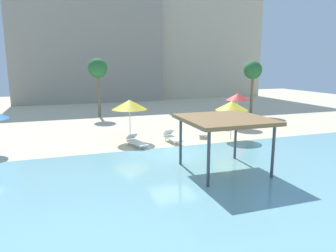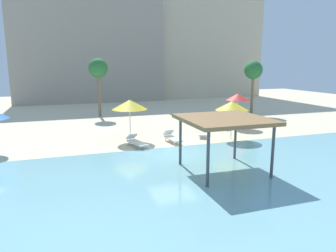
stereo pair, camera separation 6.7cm
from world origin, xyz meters
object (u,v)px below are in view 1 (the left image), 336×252
at_px(beach_umbrella_yellow_3, 130,105).
at_px(lounge_chair_3, 136,141).
at_px(lounge_chair_0, 203,131).
at_px(palm_tree_0, 253,71).
at_px(beach_umbrella_yellow_0, 232,106).
at_px(palm_tree_1, 98,69).
at_px(shade_pavilion, 225,121).
at_px(lounge_chair_1, 218,124).
at_px(beach_umbrella_red_2, 238,97).
at_px(lounge_chair_2, 172,137).

relative_size(beach_umbrella_yellow_3, lounge_chair_3, 1.41).
height_order(lounge_chair_0, palm_tree_0, palm_tree_0).
bearing_deg(beach_umbrella_yellow_0, beach_umbrella_yellow_3, 163.81).
xyz_separation_m(beach_umbrella_yellow_0, palm_tree_1, (-7.57, 12.79, 2.32)).
distance_m(shade_pavilion, lounge_chair_1, 10.79).
xyz_separation_m(beach_umbrella_yellow_3, palm_tree_0, (14.74, 7.59, 2.00)).
bearing_deg(beach_umbrella_yellow_3, palm_tree_1, 94.25).
bearing_deg(beach_umbrella_red_2, lounge_chair_0, -152.24).
height_order(beach_umbrella_yellow_3, lounge_chair_1, beach_umbrella_yellow_3).
relative_size(lounge_chair_2, palm_tree_0, 0.35).
bearing_deg(palm_tree_0, beach_umbrella_yellow_0, -129.87).
distance_m(lounge_chair_2, palm_tree_1, 13.47).
bearing_deg(lounge_chair_2, palm_tree_0, 121.10).
height_order(palm_tree_0, palm_tree_1, palm_tree_1).
relative_size(beach_umbrella_yellow_0, beach_umbrella_red_2, 0.95).
relative_size(lounge_chair_0, lounge_chair_3, 0.99).
height_order(lounge_chair_0, lounge_chair_1, same).
bearing_deg(beach_umbrella_yellow_3, lounge_chair_1, 12.11).
bearing_deg(palm_tree_0, beach_umbrella_red_2, -131.92).
height_order(lounge_chair_2, palm_tree_1, palm_tree_1).
bearing_deg(beach_umbrella_red_2, palm_tree_1, 138.18).
bearing_deg(lounge_chair_3, beach_umbrella_yellow_3, 163.20).
height_order(lounge_chair_3, palm_tree_0, palm_tree_0).
bearing_deg(lounge_chair_1, beach_umbrella_yellow_0, -37.67).
relative_size(beach_umbrella_yellow_0, beach_umbrella_yellow_3, 0.95).
xyz_separation_m(beach_umbrella_yellow_3, lounge_chair_1, (7.64, 1.64, -2.14)).
bearing_deg(shade_pavilion, lounge_chair_2, 93.55).
relative_size(beach_umbrella_red_2, beach_umbrella_yellow_3, 1.00).
distance_m(beach_umbrella_red_2, beach_umbrella_yellow_3, 9.57).
bearing_deg(beach_umbrella_red_2, palm_tree_0, 48.08).
height_order(beach_umbrella_yellow_3, palm_tree_0, palm_tree_0).
bearing_deg(lounge_chair_2, lounge_chair_0, 104.11).
height_order(lounge_chair_0, lounge_chair_3, same).
relative_size(beach_umbrella_yellow_3, lounge_chair_0, 1.43).
height_order(shade_pavilion, beach_umbrella_red_2, beach_umbrella_red_2).
xyz_separation_m(beach_umbrella_red_2, lounge_chair_0, (-4.08, -2.15, -2.21)).
relative_size(shade_pavilion, lounge_chair_0, 2.00).
distance_m(beach_umbrella_yellow_3, lounge_chair_1, 8.10).
xyz_separation_m(lounge_chair_0, lounge_chair_1, (2.30, 2.12, 0.00)).
bearing_deg(shade_pavilion, palm_tree_1, 101.33).
bearing_deg(lounge_chair_1, palm_tree_1, -161.38).
height_order(shade_pavilion, palm_tree_0, palm_tree_0).
bearing_deg(lounge_chair_3, lounge_chair_1, 98.00).
height_order(beach_umbrella_yellow_3, lounge_chair_2, beach_umbrella_yellow_3).
relative_size(lounge_chair_1, palm_tree_1, 0.34).
height_order(lounge_chair_2, palm_tree_0, palm_tree_0).
bearing_deg(shade_pavilion, palm_tree_0, 52.55).
distance_m(beach_umbrella_red_2, lounge_chair_3, 10.30).
relative_size(beach_umbrella_red_2, palm_tree_1, 0.49).
distance_m(beach_umbrella_red_2, palm_tree_0, 8.19).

